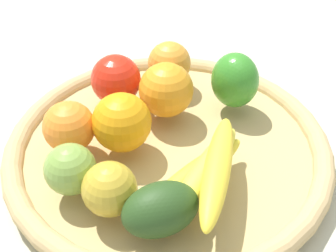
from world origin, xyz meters
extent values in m
plane|color=#B5B499|center=(0.00, 0.00, 0.00)|extent=(2.40, 2.40, 0.00)
cylinder|color=tan|center=(0.00, 0.00, 0.01)|extent=(0.44, 0.44, 0.03)
torus|color=tan|center=(0.00, 0.00, 0.03)|extent=(0.46, 0.46, 0.03)
ellipsoid|color=yellow|center=(-0.05, -0.08, 0.06)|extent=(0.19, 0.04, 0.03)
ellipsoid|color=yellow|center=(-0.05, -0.10, 0.07)|extent=(0.19, 0.07, 0.03)
ellipsoid|color=yellow|center=(-0.04, -0.12, 0.08)|extent=(0.18, 0.12, 0.03)
sphere|color=orange|center=(0.11, 0.09, 0.07)|extent=(0.08, 0.08, 0.07)
sphere|color=gold|center=(-0.14, -0.04, 0.07)|extent=(0.09, 0.09, 0.07)
sphere|color=orange|center=(-0.10, 0.09, 0.08)|extent=(0.10, 0.10, 0.07)
ellipsoid|color=#358626|center=(0.13, -0.02, 0.08)|extent=(0.08, 0.09, 0.09)
sphere|color=red|center=(0.01, 0.12, 0.08)|extent=(0.10, 0.10, 0.08)
ellipsoid|color=#254219|center=(-0.12, -0.10, 0.07)|extent=(0.11, 0.09, 0.06)
sphere|color=orange|center=(-0.05, 0.03, 0.08)|extent=(0.11, 0.11, 0.08)
sphere|color=orange|center=(0.04, 0.04, 0.08)|extent=(0.09, 0.09, 0.08)
sphere|color=#799E41|center=(-0.15, 0.02, 0.07)|extent=(0.08, 0.08, 0.06)
camera|label=1|loc=(-0.36, -0.32, 0.45)|focal=47.81mm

